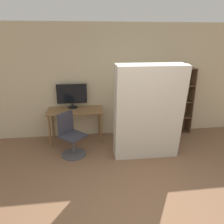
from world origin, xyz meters
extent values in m
cube|color=#C6B793|center=(0.00, 3.08, 1.35)|extent=(8.00, 0.06, 2.70)
cube|color=brown|center=(-0.98, 2.75, 0.76)|extent=(1.28, 0.61, 0.03)
cylinder|color=brown|center=(-1.56, 2.50, 0.37)|extent=(0.05, 0.05, 0.74)
cylinder|color=brown|center=(-0.40, 2.50, 0.37)|extent=(0.05, 0.05, 0.74)
cylinder|color=brown|center=(-1.56, 2.99, 0.37)|extent=(0.05, 0.05, 0.74)
cylinder|color=brown|center=(-0.40, 2.99, 0.37)|extent=(0.05, 0.05, 0.74)
cylinder|color=black|center=(-1.04, 2.92, 0.78)|extent=(0.23, 0.23, 0.02)
cylinder|color=black|center=(-1.04, 2.92, 0.85)|extent=(0.04, 0.04, 0.10)
cube|color=black|center=(-1.04, 2.92, 1.12)|extent=(0.70, 0.02, 0.46)
cube|color=black|center=(-1.04, 2.92, 1.12)|extent=(0.68, 0.03, 0.44)
cylinder|color=#4C4C51|center=(-1.02, 2.04, 0.01)|extent=(0.52, 0.52, 0.03)
cylinder|color=#4C4C51|center=(-1.02, 2.04, 0.22)|extent=(0.05, 0.05, 0.38)
cube|color=#33333D|center=(-1.02, 2.04, 0.43)|extent=(0.62, 0.62, 0.05)
cube|color=#33333D|center=(-1.17, 2.18, 0.68)|extent=(0.31, 0.31, 0.45)
cube|color=brown|center=(1.12, 2.90, 0.83)|extent=(0.02, 0.31, 1.67)
cube|color=brown|center=(1.92, 2.90, 0.83)|extent=(0.02, 0.31, 1.67)
cube|color=brown|center=(1.52, 3.04, 0.83)|extent=(0.82, 0.02, 1.67)
cube|color=brown|center=(1.52, 2.90, 0.01)|extent=(0.78, 0.27, 0.02)
cube|color=brown|center=(1.52, 2.90, 0.42)|extent=(0.78, 0.27, 0.02)
cube|color=brown|center=(1.52, 2.90, 0.83)|extent=(0.78, 0.27, 0.02)
cube|color=brown|center=(1.52, 2.90, 1.25)|extent=(0.78, 0.27, 0.02)
cube|color=brown|center=(1.52, 2.90, 1.66)|extent=(0.78, 0.27, 0.02)
cube|color=#1E4C9E|center=(1.15, 2.93, 0.15)|extent=(0.03, 0.20, 0.27)
cube|color=orange|center=(1.18, 2.88, 0.14)|extent=(0.02, 0.16, 0.24)
cube|color=gold|center=(1.22, 2.85, 0.15)|extent=(0.02, 0.16, 0.26)
cube|color=#7A2D84|center=(1.24, 2.88, 0.19)|extent=(0.02, 0.21, 0.35)
cube|color=#1E4C9E|center=(1.28, 2.92, 0.15)|extent=(0.04, 0.15, 0.27)
cube|color=#7A2D84|center=(1.32, 2.90, 0.15)|extent=(0.03, 0.22, 0.26)
cube|color=orange|center=(1.36, 2.86, 0.15)|extent=(0.04, 0.15, 0.27)
cube|color=#232328|center=(1.40, 2.85, 0.15)|extent=(0.03, 0.15, 0.26)
cube|color=orange|center=(1.44, 2.87, 0.19)|extent=(0.04, 0.21, 0.35)
cube|color=#7A2D84|center=(1.16, 2.94, 0.57)|extent=(0.04, 0.16, 0.28)
cube|color=#232328|center=(1.20, 2.92, 0.55)|extent=(0.04, 0.15, 0.24)
cube|color=#1E4C9E|center=(1.25, 2.93, 0.57)|extent=(0.04, 0.17, 0.27)
cube|color=teal|center=(1.29, 2.88, 0.58)|extent=(0.03, 0.20, 0.30)
cube|color=teal|center=(1.16, 2.85, 0.97)|extent=(0.03, 0.17, 0.25)
cube|color=#232328|center=(1.20, 2.89, 0.98)|extent=(0.02, 0.20, 0.28)
cube|color=gold|center=(1.23, 2.93, 0.99)|extent=(0.02, 0.19, 0.30)
cube|color=brown|center=(1.26, 2.91, 0.98)|extent=(0.04, 0.18, 0.28)
cube|color=#232328|center=(1.16, 2.85, 1.43)|extent=(0.04, 0.16, 0.35)
cube|color=teal|center=(1.20, 2.87, 1.41)|extent=(0.02, 0.16, 0.30)
cube|color=#7A2D84|center=(1.23, 2.89, 1.38)|extent=(0.03, 0.20, 0.24)
cube|color=#7A2D84|center=(1.26, 2.89, 1.40)|extent=(0.02, 0.23, 0.30)
cube|color=brown|center=(1.30, 2.90, 1.41)|extent=(0.03, 0.16, 0.30)
cube|color=teal|center=(1.33, 2.92, 1.37)|extent=(0.02, 0.23, 0.24)
cube|color=brown|center=(1.36, 2.88, 1.38)|extent=(0.04, 0.19, 0.24)
cube|color=beige|center=(0.47, 1.68, 0.96)|extent=(1.31, 0.38, 1.92)
cube|color=beige|center=(1.12, 1.68, 0.96)|extent=(0.01, 0.38, 1.88)
cube|color=beige|center=(0.47, 1.88, 0.96)|extent=(1.31, 0.29, 1.92)
cube|color=beige|center=(1.12, 1.88, 0.96)|extent=(0.01, 0.29, 1.88)
camera|label=1|loc=(-0.74, -2.13, 2.36)|focal=35.00mm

